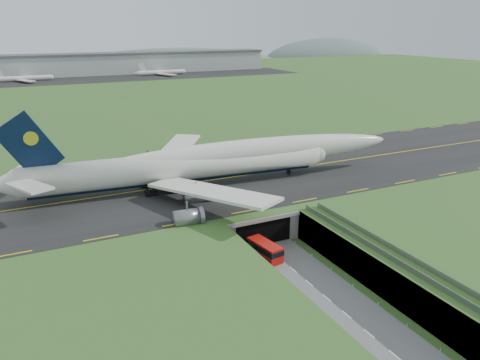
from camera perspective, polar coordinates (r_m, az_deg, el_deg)
ground at (r=86.82m, az=5.43°, el=-10.08°), size 900.00×900.00×0.00m
airfield_deck at (r=85.44m, az=5.49°, el=-8.31°), size 800.00×800.00×6.00m
trench_road at (r=81.32m, az=8.21°, el=-12.23°), size 12.00×75.00×0.20m
taxiway at (r=111.54m, az=-3.22°, el=-0.02°), size 800.00×44.00×0.18m
tunnel_portal at (r=98.59m, az=0.48°, el=-4.24°), size 17.00×22.30×6.00m
guideway at (r=77.60m, az=20.17°, el=-10.44°), size 3.00×53.00×7.05m
jumbo_jet at (r=107.32m, az=-3.72°, el=2.22°), size 95.22×60.95×20.23m
shuttle_tram at (r=87.47m, az=3.05°, el=-8.52°), size 4.08×8.02×3.12m
cargo_terminal at (r=367.48m, az=-20.01°, el=13.08°), size 320.00×67.00×15.60m
distant_hills at (r=507.83m, az=-14.15°, el=12.75°), size 700.00×91.00×60.00m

